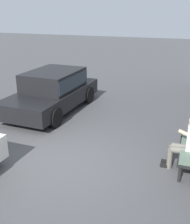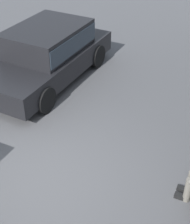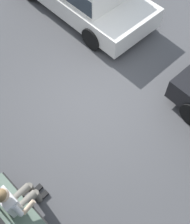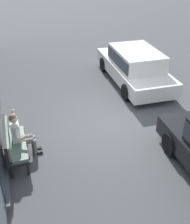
% 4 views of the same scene
% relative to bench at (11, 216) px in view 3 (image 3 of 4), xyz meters
% --- Properties ---
extents(ground_plane, '(60.00, 60.00, 0.00)m').
position_rel_bench_xyz_m(ground_plane, '(0.87, -2.90, -0.55)').
color(ground_plane, '#4C4C4F').
extents(bench, '(1.58, 0.55, 0.98)m').
position_rel_bench_xyz_m(bench, '(0.00, 0.00, 0.00)').
color(bench, black).
rests_on(bench, ground_plane).
extents(person_on_phone, '(0.73, 0.74, 1.31)m').
position_rel_bench_xyz_m(person_on_phone, '(0.13, -0.22, 0.14)').
color(person_on_phone, '#6B665B').
rests_on(person_on_phone, ground_plane).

